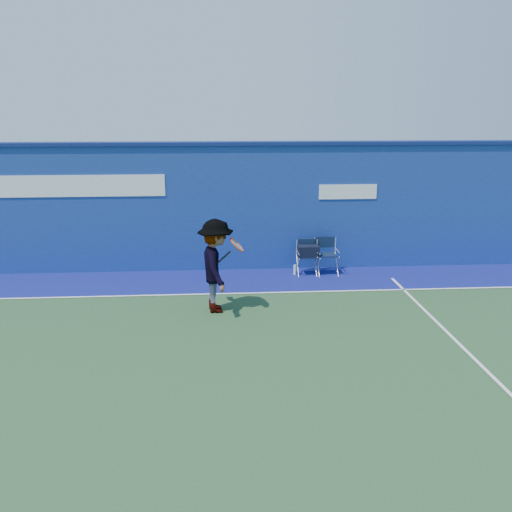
{
  "coord_description": "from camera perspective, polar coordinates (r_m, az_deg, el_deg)",
  "views": [
    {
      "loc": [
        0.51,
        -7.76,
        3.85
      ],
      "look_at": [
        1.22,
        2.6,
        1.0
      ],
      "focal_mm": 38.0,
      "sensor_mm": 36.0,
      "label": 1
    }
  ],
  "objects": [
    {
      "name": "water_bottle",
      "position": [
        12.92,
        4.11,
        -1.47
      ],
      "size": [
        0.07,
        0.07,
        0.24
      ],
      "primitive_type": "cylinder",
      "color": "white",
      "rests_on": "ground"
    },
    {
      "name": "out_of_bounds_strip",
      "position": [
        12.48,
        -6.09,
        -2.69
      ],
      "size": [
        24.0,
        1.8,
        0.01
      ],
      "primitive_type": "cube",
      "color": "navy",
      "rests_on": "ground"
    },
    {
      "name": "ground",
      "position": [
        8.68,
        -7.02,
        -11.12
      ],
      "size": [
        80.0,
        80.0,
        0.0
      ],
      "primitive_type": "plane",
      "color": "#294B28",
      "rests_on": "ground"
    },
    {
      "name": "stadium_wall",
      "position": [
        13.17,
        -6.13,
        5.21
      ],
      "size": [
        24.0,
        0.5,
        3.08
      ],
      "color": "navy",
      "rests_on": "ground"
    },
    {
      "name": "court_lines",
      "position": [
        9.21,
        -6.84,
        -9.39
      ],
      "size": [
        24.0,
        12.0,
        0.01
      ],
      "color": "white",
      "rests_on": "out_of_bounds_strip"
    },
    {
      "name": "tennis_player",
      "position": [
        10.43,
        -4.22,
        -1.05
      ],
      "size": [
        0.96,
        1.25,
        1.82
      ],
      "color": "#EA4738",
      "rests_on": "ground"
    },
    {
      "name": "directors_chair_right",
      "position": [
        13.04,
        7.38,
        -0.71
      ],
      "size": [
        0.52,
        0.46,
        0.86
      ],
      "color": "silver",
      "rests_on": "ground"
    },
    {
      "name": "directors_chair_left",
      "position": [
        12.9,
        5.49,
        -0.44
      ],
      "size": [
        0.49,
        0.46,
        0.83
      ],
      "color": "silver",
      "rests_on": "ground"
    }
  ]
}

